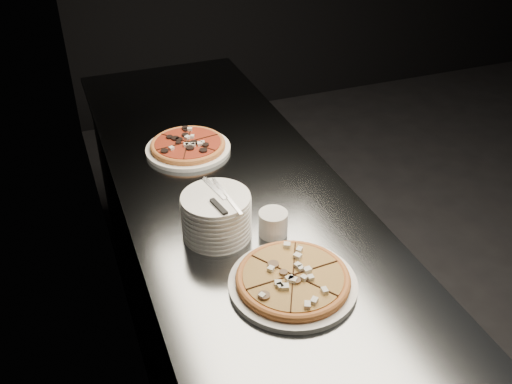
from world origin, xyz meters
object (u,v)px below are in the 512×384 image
object	(u,v)px
pizza_mushroom	(293,280)
cutlery	(220,198)
counter	(242,299)
plate_stack	(216,216)
ramekin	(273,223)
pizza_tomato	(188,146)

from	to	relation	value
pizza_mushroom	cutlery	world-z (taller)	cutlery
counter	pizza_mushroom	distance (m)	0.65
counter	pizza_mushroom	xyz separation A→B (m)	(-0.01, -0.44, 0.48)
counter	pizza_mushroom	world-z (taller)	pizza_mushroom
pizza_mushroom	cutlery	xyz separation A→B (m)	(-0.11, 0.27, 0.12)
counter	plate_stack	world-z (taller)	plate_stack
pizza_mushroom	ramekin	xyz separation A→B (m)	(0.04, 0.23, 0.02)
plate_stack	cutlery	distance (m)	0.07
pizza_mushroom	ramekin	bearing A→B (deg)	80.77
counter	ramekin	size ratio (longest dim) A/B	28.03
pizza_tomato	plate_stack	distance (m)	0.53
plate_stack	cutlery	bearing A→B (deg)	-62.38
counter	plate_stack	distance (m)	0.56
counter	pizza_tomato	xyz separation A→B (m)	(-0.07, 0.36, 0.48)
counter	pizza_tomato	world-z (taller)	pizza_tomato
pizza_mushroom	plate_stack	bearing A→B (deg)	112.81
counter	ramekin	distance (m)	0.54
pizza_tomato	cutlery	xyz separation A→B (m)	(-0.04, -0.54, 0.12)
cutlery	ramekin	bearing A→B (deg)	-26.39
plate_stack	cutlery	xyz separation A→B (m)	(0.01, -0.02, 0.07)
counter	ramekin	world-z (taller)	ramekin
plate_stack	pizza_mushroom	bearing A→B (deg)	-67.19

